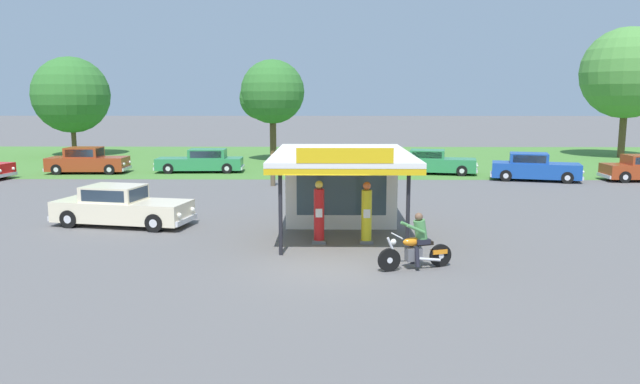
# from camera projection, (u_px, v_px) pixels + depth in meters

# --- Properties ---
(ground_plane) EXTENTS (300.00, 300.00, 0.00)m
(ground_plane) POSITION_uv_depth(u_px,v_px,m) (326.00, 264.00, 16.99)
(ground_plane) COLOR #5B5959
(grass_verge_strip) EXTENTS (120.00, 24.00, 0.01)m
(grass_verge_strip) POSITION_uv_depth(u_px,v_px,m) (327.00, 159.00, 46.62)
(grass_verge_strip) COLOR #477A33
(grass_verge_strip) RESTS_ON ground
(service_station_kiosk) EXTENTS (4.70, 7.42, 3.26)m
(service_station_kiosk) POSITION_uv_depth(u_px,v_px,m) (341.00, 180.00, 22.34)
(service_station_kiosk) COLOR silver
(service_station_kiosk) RESTS_ON ground
(gas_pump_nearside) EXTENTS (0.44, 0.44, 2.05)m
(gas_pump_nearside) POSITION_uv_depth(u_px,v_px,m) (319.00, 215.00, 19.39)
(gas_pump_nearside) COLOR slate
(gas_pump_nearside) RESTS_ON ground
(gas_pump_offside) EXTENTS (0.44, 0.44, 2.02)m
(gas_pump_offside) POSITION_uv_depth(u_px,v_px,m) (367.00, 215.00, 19.37)
(gas_pump_offside) COLOR slate
(gas_pump_offside) RESTS_ON ground
(motorcycle_with_rider) EXTENTS (2.12, 0.91, 1.58)m
(motorcycle_with_rider) POSITION_uv_depth(u_px,v_px,m) (417.00, 246.00, 16.44)
(motorcycle_with_rider) COLOR black
(motorcycle_with_rider) RESTS_ON ground
(featured_classic_sedan) EXTENTS (5.38, 2.71, 1.48)m
(featured_classic_sedan) POSITION_uv_depth(u_px,v_px,m) (121.00, 207.00, 22.16)
(featured_classic_sedan) COLOR beige
(featured_classic_sedan) RESTS_ON ground
(parked_car_back_row_far_right) EXTENTS (5.06, 2.04, 1.64)m
(parked_car_back_row_far_right) POSITION_uv_depth(u_px,v_px,m) (87.00, 161.00, 37.71)
(parked_car_back_row_far_right) COLOR #993819
(parked_car_back_row_far_right) RESTS_ON ground
(parked_car_back_row_left) EXTENTS (5.69, 2.85, 1.50)m
(parked_car_back_row_left) POSITION_uv_depth(u_px,v_px,m) (432.00, 163.00, 37.44)
(parked_car_back_row_left) COLOR #2D844C
(parked_car_back_row_left) RESTS_ON ground
(parked_car_second_row_spare) EXTENTS (5.30, 2.87, 1.51)m
(parked_car_second_row_spare) POSITION_uv_depth(u_px,v_px,m) (327.00, 161.00, 38.31)
(parked_car_second_row_spare) COLOR beige
(parked_car_second_row_spare) RESTS_ON ground
(parked_car_back_row_right) EXTENTS (5.67, 2.12, 1.48)m
(parked_car_back_row_right) POSITION_uv_depth(u_px,v_px,m) (201.00, 162.00, 38.27)
(parked_car_back_row_right) COLOR #2D844C
(parked_car_back_row_right) RESTS_ON ground
(parked_car_back_row_centre_right) EXTENTS (5.25, 2.99, 1.58)m
(parked_car_back_row_centre_right) POSITION_uv_depth(u_px,v_px,m) (534.00, 168.00, 34.28)
(parked_car_back_row_centre_right) COLOR #19479E
(parked_car_back_row_centre_right) RESTS_ON ground
(bystander_admiring_sedan) EXTENTS (0.34, 0.34, 1.74)m
(bystander_admiring_sedan) POSITION_uv_depth(u_px,v_px,m) (273.00, 169.00, 32.16)
(bystander_admiring_sedan) COLOR brown
(bystander_admiring_sedan) RESTS_ON ground
(tree_oak_distant_spare) EXTENTS (6.15, 6.15, 8.05)m
(tree_oak_distant_spare) POSITION_uv_depth(u_px,v_px,m) (70.00, 97.00, 48.83)
(tree_oak_distant_spare) COLOR brown
(tree_oak_distant_spare) RESTS_ON ground
(tree_oak_right) EXTENTS (7.11, 7.11, 10.23)m
(tree_oak_right) POSITION_uv_depth(u_px,v_px,m) (627.00, 74.00, 46.80)
(tree_oak_right) COLOR brown
(tree_oak_right) RESTS_ON ground
(tree_oak_far_right) EXTENTS (4.88, 4.76, 7.56)m
(tree_oak_far_right) POSITION_uv_depth(u_px,v_px,m) (270.00, 93.00, 44.58)
(tree_oak_far_right) COLOR brown
(tree_oak_far_right) RESTS_ON ground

